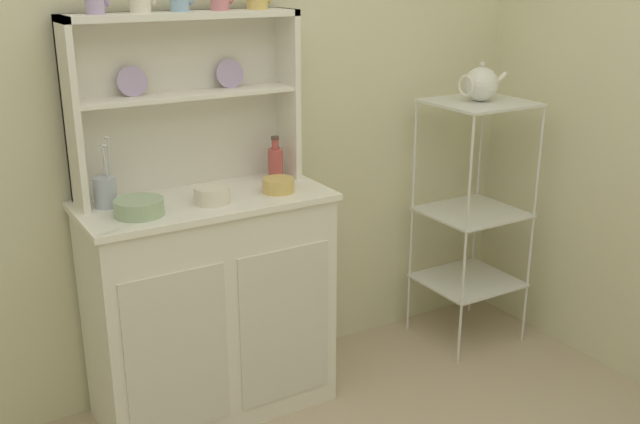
{
  "coord_description": "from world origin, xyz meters",
  "views": [
    {
      "loc": [
        -1.0,
        -1.08,
        1.7
      ],
      "look_at": [
        0.31,
        1.12,
        0.85
      ],
      "focal_mm": 41.25,
      "sensor_mm": 36.0,
      "label": 1
    }
  ],
  "objects_px": {
    "hutch_shelf_unit": "(183,88)",
    "utensil_jar": "(105,191)",
    "hutch_cabinet": "(210,304)",
    "bakers_rack": "(473,198)",
    "cup_lilac_0": "(95,1)",
    "bowl_mixing_large": "(139,207)",
    "porcelain_teapot": "(481,84)",
    "jam_bottle": "(276,162)"
  },
  "relations": [
    {
      "from": "cup_lilac_0",
      "to": "utensil_jar",
      "type": "bearing_deg",
      "value": -130.51
    },
    {
      "from": "hutch_shelf_unit",
      "to": "jam_bottle",
      "type": "distance_m",
      "value": 0.47
    },
    {
      "from": "hutch_shelf_unit",
      "to": "hutch_cabinet",
      "type": "bearing_deg",
      "value": -90.0
    },
    {
      "from": "cup_lilac_0",
      "to": "bowl_mixing_large",
      "type": "bearing_deg",
      "value": -80.28
    },
    {
      "from": "bakers_rack",
      "to": "utensil_jar",
      "type": "xyz_separation_m",
      "value": [
        -1.63,
        0.13,
        0.25
      ]
    },
    {
      "from": "jam_bottle",
      "to": "porcelain_teapot",
      "type": "distance_m",
      "value": 0.99
    },
    {
      "from": "hutch_shelf_unit",
      "to": "bowl_mixing_large",
      "type": "distance_m",
      "value": 0.51
    },
    {
      "from": "cup_lilac_0",
      "to": "porcelain_teapot",
      "type": "distance_m",
      "value": 1.64
    },
    {
      "from": "bakers_rack",
      "to": "porcelain_teapot",
      "type": "bearing_deg",
      "value": 180.0
    },
    {
      "from": "cup_lilac_0",
      "to": "utensil_jar",
      "type": "height_order",
      "value": "cup_lilac_0"
    },
    {
      "from": "bowl_mixing_large",
      "to": "porcelain_teapot",
      "type": "xyz_separation_m",
      "value": [
        1.55,
        0.02,
        0.3
      ]
    },
    {
      "from": "utensil_jar",
      "to": "porcelain_teapot",
      "type": "distance_m",
      "value": 1.65
    },
    {
      "from": "hutch_cabinet",
      "to": "hutch_shelf_unit",
      "type": "height_order",
      "value": "hutch_shelf_unit"
    },
    {
      "from": "bakers_rack",
      "to": "utensil_jar",
      "type": "distance_m",
      "value": 1.65
    },
    {
      "from": "hutch_cabinet",
      "to": "utensil_jar",
      "type": "distance_m",
      "value": 0.61
    },
    {
      "from": "bowl_mixing_large",
      "to": "cup_lilac_0",
      "type": "bearing_deg",
      "value": 99.72
    },
    {
      "from": "hutch_cabinet",
      "to": "hutch_shelf_unit",
      "type": "relative_size",
      "value": 1.08
    },
    {
      "from": "bakers_rack",
      "to": "hutch_cabinet",
      "type": "bearing_deg",
      "value": 177.66
    },
    {
      "from": "hutch_cabinet",
      "to": "bowl_mixing_large",
      "type": "height_order",
      "value": "bowl_mixing_large"
    },
    {
      "from": "utensil_jar",
      "to": "cup_lilac_0",
      "type": "bearing_deg",
      "value": 49.49
    },
    {
      "from": "hutch_shelf_unit",
      "to": "jam_bottle",
      "type": "relative_size",
      "value": 4.92
    },
    {
      "from": "bowl_mixing_large",
      "to": "jam_bottle",
      "type": "height_order",
      "value": "jam_bottle"
    },
    {
      "from": "utensil_jar",
      "to": "bowl_mixing_large",
      "type": "bearing_deg",
      "value": -64.73
    },
    {
      "from": "bowl_mixing_large",
      "to": "porcelain_teapot",
      "type": "relative_size",
      "value": 0.71
    },
    {
      "from": "bakers_rack",
      "to": "utensil_jar",
      "type": "bearing_deg",
      "value": 175.41
    },
    {
      "from": "cup_lilac_0",
      "to": "bowl_mixing_large",
      "type": "height_order",
      "value": "cup_lilac_0"
    },
    {
      "from": "bakers_rack",
      "to": "cup_lilac_0",
      "type": "distance_m",
      "value": 1.83
    },
    {
      "from": "bowl_mixing_large",
      "to": "jam_bottle",
      "type": "bearing_deg",
      "value": 14.61
    },
    {
      "from": "cup_lilac_0",
      "to": "bakers_rack",
      "type": "bearing_deg",
      "value": -6.28
    },
    {
      "from": "bowl_mixing_large",
      "to": "porcelain_teapot",
      "type": "bearing_deg",
      "value": 0.77
    },
    {
      "from": "bowl_mixing_large",
      "to": "hutch_shelf_unit",
      "type": "bearing_deg",
      "value": 41.07
    },
    {
      "from": "bowl_mixing_large",
      "to": "utensil_jar",
      "type": "relative_size",
      "value": 0.67
    },
    {
      "from": "hutch_cabinet",
      "to": "porcelain_teapot",
      "type": "distance_m",
      "value": 1.49
    },
    {
      "from": "hutch_cabinet",
      "to": "bakers_rack",
      "type": "distance_m",
      "value": 1.31
    },
    {
      "from": "utensil_jar",
      "to": "porcelain_teapot",
      "type": "xyz_separation_m",
      "value": [
        1.62,
        -0.13,
        0.27
      ]
    },
    {
      "from": "cup_lilac_0",
      "to": "jam_bottle",
      "type": "relative_size",
      "value": 0.47
    },
    {
      "from": "utensil_jar",
      "to": "hutch_shelf_unit",
      "type": "bearing_deg",
      "value": 13.84
    },
    {
      "from": "bakers_rack",
      "to": "cup_lilac_0",
      "type": "bearing_deg",
      "value": 173.72
    },
    {
      "from": "cup_lilac_0",
      "to": "utensil_jar",
      "type": "relative_size",
      "value": 0.33
    },
    {
      "from": "utensil_jar",
      "to": "porcelain_teapot",
      "type": "relative_size",
      "value": 1.06
    },
    {
      "from": "hutch_shelf_unit",
      "to": "utensil_jar",
      "type": "height_order",
      "value": "hutch_shelf_unit"
    },
    {
      "from": "hutch_cabinet",
      "to": "hutch_shelf_unit",
      "type": "distance_m",
      "value": 0.84
    }
  ]
}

